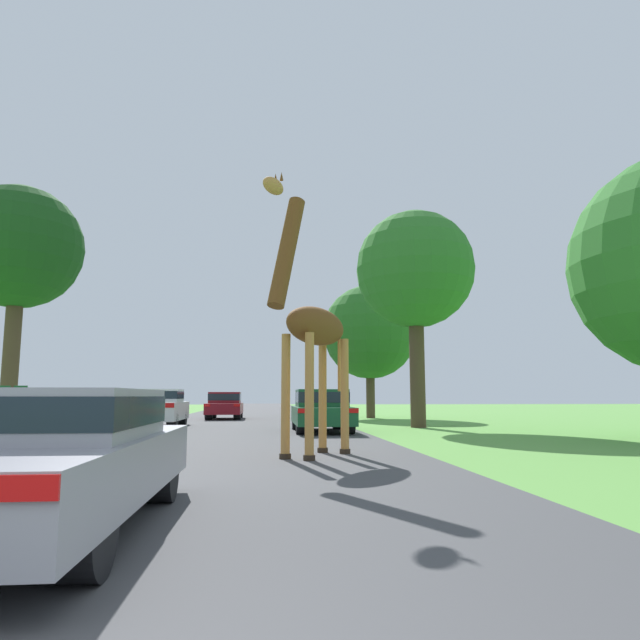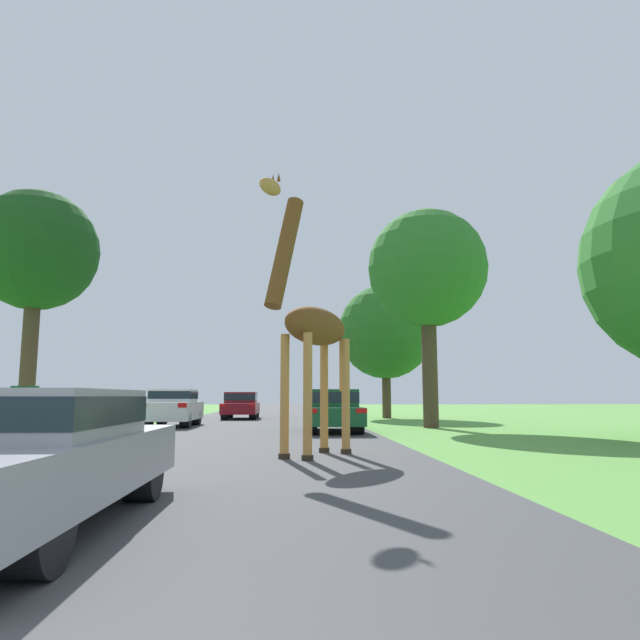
# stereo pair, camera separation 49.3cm
# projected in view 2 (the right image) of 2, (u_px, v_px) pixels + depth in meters

# --- Properties ---
(road) EXTENTS (8.18, 120.00, 0.00)m
(road) POSITION_uv_depth(u_px,v_px,m) (265.00, 418.00, 30.66)
(road) COLOR #424244
(road) RESTS_ON ground
(giraffe_near_road) EXTENTS (2.00, 2.57, 5.26)m
(giraffe_near_road) POSITION_uv_depth(u_px,v_px,m) (311.00, 326.00, 11.21)
(giraffe_near_road) COLOR #B77F3D
(giraffe_near_road) RESTS_ON ground
(car_lead_maroon) EXTENTS (1.72, 4.57, 1.22)m
(car_lead_maroon) POSITION_uv_depth(u_px,v_px,m) (26.00, 452.00, 5.04)
(car_lead_maroon) COLOR gray
(car_lead_maroon) RESTS_ON ground
(car_queue_right) EXTENTS (1.74, 3.94, 1.36)m
(car_queue_right) POSITION_uv_depth(u_px,v_px,m) (241.00, 405.00, 29.45)
(car_queue_right) COLOR maroon
(car_queue_right) RESTS_ON ground
(car_queue_left) EXTENTS (1.72, 3.99, 1.42)m
(car_queue_left) POSITION_uv_depth(u_px,v_px,m) (174.00, 407.00, 22.00)
(car_queue_left) COLOR silver
(car_queue_left) RESTS_ON ground
(car_far_ahead) EXTENTS (1.79, 4.33, 1.38)m
(car_far_ahead) POSITION_uv_depth(u_px,v_px,m) (331.00, 409.00, 18.80)
(car_far_ahead) COLOR #144C28
(car_far_ahead) RESTS_ON ground
(tree_left_edge) EXTENTS (5.10, 5.10, 7.18)m
(tree_left_edge) POSITION_uv_depth(u_px,v_px,m) (386.00, 332.00, 30.85)
(tree_left_edge) COLOR #4C3828
(tree_left_edge) RESTS_ON ground
(tree_right_cluster) EXTENTS (4.53, 4.53, 8.28)m
(tree_right_cluster) POSITION_uv_depth(u_px,v_px,m) (427.00, 270.00, 21.79)
(tree_right_cluster) COLOR #4C3828
(tree_right_cluster) RESTS_ON ground
(tree_far_right) EXTENTS (4.47, 4.47, 8.77)m
(tree_far_right) POSITION_uv_depth(u_px,v_px,m) (36.00, 252.00, 21.12)
(tree_far_right) COLOR #4C3828
(tree_far_right) RESTS_ON ground
(sign_post) EXTENTS (0.70, 0.08, 1.42)m
(sign_post) POSITION_uv_depth(u_px,v_px,m) (24.00, 403.00, 14.36)
(sign_post) COLOR #4C3823
(sign_post) RESTS_ON ground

